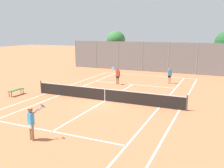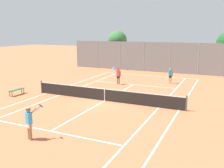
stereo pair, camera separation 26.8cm
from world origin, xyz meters
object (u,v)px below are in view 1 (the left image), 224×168
(player_far_right, at_px, (169,75))
(courtside_bench, at_px, (16,90))
(loose_tennis_ball_2, at_px, (123,81))
(loose_tennis_ball_1, at_px, (84,91))
(loose_tennis_ball_3, at_px, (84,81))
(player_near_side, at_px, (31,122))
(loose_tennis_ball_4, at_px, (159,78))
(player_far_left, at_px, (118,75))
(tree_behind_left, at_px, (115,41))
(tennis_net, at_px, (105,94))

(player_far_right, distance_m, courtside_bench, 14.34)
(player_far_right, relative_size, loose_tennis_ball_2, 24.24)
(loose_tennis_ball_1, relative_size, loose_tennis_ball_3, 1.00)
(player_near_side, distance_m, loose_tennis_ball_4, 18.74)
(player_far_left, bearing_deg, player_far_right, 27.16)
(loose_tennis_ball_2, bearing_deg, loose_tennis_ball_4, 51.69)
(loose_tennis_ball_2, xyz_separation_m, tree_behind_left, (-5.06, 9.76, 3.74))
(loose_tennis_ball_2, distance_m, loose_tennis_ball_4, 4.70)
(loose_tennis_ball_1, relative_size, loose_tennis_ball_4, 1.00)
(loose_tennis_ball_1, bearing_deg, player_far_right, 47.02)
(player_far_left, xyz_separation_m, player_far_right, (4.61, 2.37, -0.02))
(tennis_net, xyz_separation_m, courtside_bench, (-7.35, -1.40, -0.10))
(tennis_net, bearing_deg, player_near_side, -91.80)
(tennis_net, bearing_deg, tree_behind_left, 110.68)
(loose_tennis_ball_1, bearing_deg, tennis_net, -32.66)
(loose_tennis_ball_1, bearing_deg, loose_tennis_ball_2, 74.69)
(player_far_left, height_order, courtside_bench, player_far_left)
(tennis_net, height_order, player_far_left, player_far_left)
(player_near_side, distance_m, courtside_bench, 9.47)
(loose_tennis_ball_3, relative_size, tree_behind_left, 0.01)
(player_far_right, xyz_separation_m, tree_behind_left, (-9.61, 8.74, 2.86))
(player_far_right, xyz_separation_m, loose_tennis_ball_3, (-8.20, -2.68, -0.88))
(loose_tennis_ball_1, xyz_separation_m, loose_tennis_ball_3, (-2.15, 3.81, 0.00))
(tennis_net, distance_m, loose_tennis_ball_4, 11.13)
(player_far_left, xyz_separation_m, courtside_bench, (-5.90, -7.37, -0.52))
(loose_tennis_ball_2, bearing_deg, loose_tennis_ball_1, -105.31)
(player_far_left, relative_size, loose_tennis_ball_4, 26.88)
(loose_tennis_ball_1, relative_size, loose_tennis_ball_2, 1.00)
(player_near_side, distance_m, player_far_right, 16.32)
(player_far_left, xyz_separation_m, loose_tennis_ball_3, (-3.59, -0.32, -0.89))
(tree_behind_left, bearing_deg, player_near_side, -75.90)
(loose_tennis_ball_1, xyz_separation_m, loose_tennis_ball_2, (1.50, 5.47, 0.00))
(player_near_side, distance_m, tree_behind_left, 25.63)
(tennis_net, relative_size, loose_tennis_ball_3, 181.82)
(tennis_net, height_order, player_far_right, player_far_right)
(tennis_net, xyz_separation_m, loose_tennis_ball_3, (-5.04, 5.66, -0.48))
(tree_behind_left, bearing_deg, loose_tennis_ball_1, -76.84)
(tennis_net, distance_m, loose_tennis_ball_1, 3.46)
(player_near_side, relative_size, loose_tennis_ball_3, 26.88)
(player_far_right, height_order, loose_tennis_ball_3, player_far_right)
(player_near_side, xyz_separation_m, player_far_left, (-1.21, 13.60, 0.00))
(tennis_net, relative_size, loose_tennis_ball_1, 181.82)
(tennis_net, distance_m, tree_behind_left, 18.55)
(loose_tennis_ball_1, xyz_separation_m, loose_tennis_ball_4, (4.41, 9.16, 0.00))
(tennis_net, height_order, player_near_side, player_near_side)
(player_far_right, xyz_separation_m, loose_tennis_ball_1, (-6.05, -6.49, -0.88))
(player_far_left, height_order, loose_tennis_ball_4, player_far_left)
(loose_tennis_ball_2, distance_m, tree_behind_left, 11.61)
(player_far_right, xyz_separation_m, loose_tennis_ball_2, (-4.55, -1.02, -0.88))
(loose_tennis_ball_4, bearing_deg, player_far_left, -120.54)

